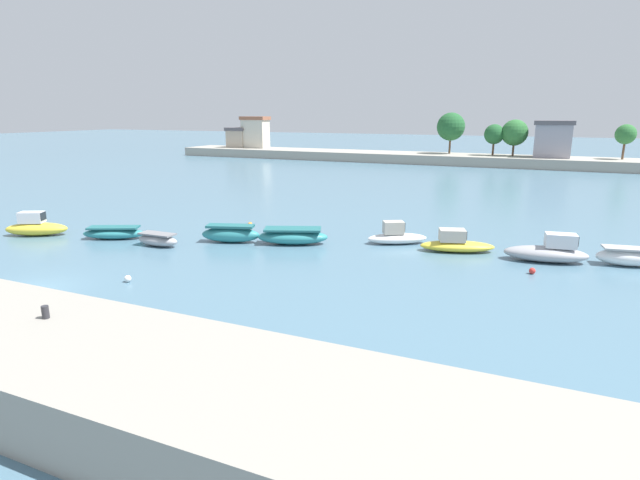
% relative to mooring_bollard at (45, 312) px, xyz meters
% --- Properties ---
extents(ground_plane, '(400.00, 400.00, 0.00)m').
position_rel_mooring_bollard_xyz_m(ground_plane, '(-8.55, 5.63, -2.29)').
color(ground_plane, slate).
extents(mooring_bollard, '(0.25, 0.25, 0.46)m').
position_rel_mooring_bollard_xyz_m(mooring_bollard, '(0.00, 0.00, 0.00)').
color(mooring_bollard, '#2D2D33').
rests_on(mooring_bollard, seawall_embankment).
extents(moored_boat_0, '(4.79, 3.51, 1.81)m').
position_rel_mooring_bollard_xyz_m(moored_boat_0, '(-19.43, 14.29, -1.65)').
color(moored_boat_0, yellow).
rests_on(moored_boat_0, ground).
extents(moored_boat_1, '(4.68, 3.18, 0.91)m').
position_rel_mooring_bollard_xyz_m(moored_boat_1, '(-13.20, 15.87, -1.85)').
color(moored_boat_1, teal).
rests_on(moored_boat_1, ground).
extents(moored_boat_2, '(3.27, 1.27, 0.91)m').
position_rel_mooring_bollard_xyz_m(moored_boat_2, '(-8.83, 15.56, -1.85)').
color(moored_boat_2, '#9E9EA3').
rests_on(moored_boat_2, ground).
extents(moored_boat_3, '(4.40, 2.55, 1.27)m').
position_rel_mooring_bollard_xyz_m(moored_boat_3, '(-4.74, 18.50, -1.68)').
color(moored_boat_3, teal).
rests_on(moored_boat_3, ground).
extents(moored_boat_4, '(5.27, 3.53, 1.15)m').
position_rel_mooring_bollard_xyz_m(moored_boat_4, '(-0.43, 19.86, -1.74)').
color(moored_boat_4, teal).
rests_on(moored_boat_4, ground).
extents(moored_boat_5, '(4.40, 3.29, 1.62)m').
position_rel_mooring_bollard_xyz_m(moored_boat_5, '(6.26, 22.96, -1.75)').
color(moored_boat_5, white).
rests_on(moored_boat_5, ground).
extents(moored_boat_6, '(5.16, 3.05, 1.51)m').
position_rel_mooring_bollard_xyz_m(moored_boat_6, '(10.49, 22.53, -1.76)').
color(moored_boat_6, yellow).
rests_on(moored_boat_6, ground).
extents(moored_boat_7, '(5.19, 2.51, 1.82)m').
position_rel_mooring_bollard_xyz_m(moored_boat_7, '(16.13, 22.45, -1.66)').
color(moored_boat_7, '#9E9EA3').
rests_on(moored_boat_7, ground).
extents(moored_boat_8, '(3.76, 1.94, 1.13)m').
position_rel_mooring_bollard_xyz_m(moored_boat_8, '(20.59, 23.47, -1.74)').
color(moored_boat_8, white).
rests_on(moored_boat_8, ground).
extents(mooring_buoy_0, '(0.38, 0.38, 0.38)m').
position_rel_mooring_bollard_xyz_m(mooring_buoy_0, '(-4.95, 8.72, -2.10)').
color(mooring_buoy_0, white).
rests_on(mooring_buoy_0, ground).
extents(mooring_buoy_2, '(0.37, 0.37, 0.37)m').
position_rel_mooring_bollard_xyz_m(mooring_buoy_2, '(15.36, 19.34, -2.11)').
color(mooring_buoy_2, red).
rests_on(mooring_buoy_2, ground).
extents(mooring_buoy_3, '(0.39, 0.39, 0.39)m').
position_rel_mooring_bollard_xyz_m(mooring_buoy_3, '(-6.14, 23.39, -2.09)').
color(mooring_buoy_3, orange).
rests_on(mooring_buoy_3, ground).
extents(distant_shoreline, '(96.49, 9.39, 9.09)m').
position_rel_mooring_bollard_xyz_m(distant_shoreline, '(-7.54, 83.88, -0.12)').
color(distant_shoreline, '#9E998C').
rests_on(distant_shoreline, ground).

